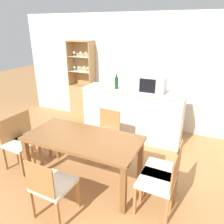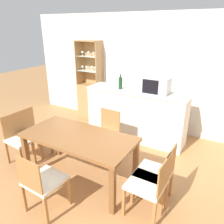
% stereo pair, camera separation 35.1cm
% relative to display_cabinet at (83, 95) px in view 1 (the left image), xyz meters
% --- Properties ---
extents(ground_plane, '(18.00, 18.00, 0.00)m').
position_rel_display_cabinet_xyz_m(ground_plane, '(1.73, -2.45, -0.60)').
color(ground_plane, '#B27A47').
extents(wall_back, '(6.80, 0.06, 2.55)m').
position_rel_display_cabinet_xyz_m(wall_back, '(1.73, 0.18, 0.68)').
color(wall_back, silver).
rests_on(wall_back, ground_plane).
extents(kitchen_counter, '(2.10, 0.55, 1.05)m').
position_rel_display_cabinet_xyz_m(kitchen_counter, '(1.52, -0.51, -0.07)').
color(kitchen_counter, silver).
rests_on(kitchen_counter, ground_plane).
extents(display_cabinet, '(0.62, 0.32, 1.94)m').
position_rel_display_cabinet_xyz_m(display_cabinet, '(0.00, 0.00, 0.00)').
color(display_cabinet, tan).
rests_on(display_cabinet, ground_plane).
extents(dining_table, '(1.69, 0.82, 0.76)m').
position_rel_display_cabinet_xyz_m(dining_table, '(1.34, -2.21, 0.07)').
color(dining_table, brown).
rests_on(dining_table, ground_plane).
extents(dining_chair_side_left_near, '(0.47, 0.47, 0.87)m').
position_rel_display_cabinet_xyz_m(dining_chair_side_left_near, '(0.16, -2.33, -0.14)').
color(dining_chair_side_left_near, beige).
rests_on(dining_chair_side_left_near, ground_plane).
extents(dining_chair_head_far, '(0.47, 0.47, 0.87)m').
position_rel_display_cabinet_xyz_m(dining_chair_head_far, '(1.35, -1.46, -0.14)').
color(dining_chair_head_far, beige).
rests_on(dining_chair_head_far, ground_plane).
extents(dining_chair_side_left_far, '(0.46, 0.46, 0.87)m').
position_rel_display_cabinet_xyz_m(dining_chair_side_left_far, '(0.16, -2.08, -0.14)').
color(dining_chair_side_left_far, beige).
rests_on(dining_chair_side_left_far, ground_plane).
extents(dining_chair_head_near, '(0.46, 0.46, 0.87)m').
position_rel_display_cabinet_xyz_m(dining_chair_head_near, '(1.34, -2.95, -0.14)').
color(dining_chair_head_near, beige).
rests_on(dining_chair_head_near, ground_plane).
extents(dining_chair_side_right_near, '(0.46, 0.46, 0.87)m').
position_rel_display_cabinet_xyz_m(dining_chair_side_right_near, '(2.53, -2.33, -0.14)').
color(dining_chair_side_right_near, beige).
rests_on(dining_chair_side_right_near, ground_plane).
extents(dining_chair_side_right_far, '(0.45, 0.45, 0.87)m').
position_rel_display_cabinet_xyz_m(dining_chair_side_right_far, '(2.53, -2.08, -0.14)').
color(dining_chair_side_right_far, beige).
rests_on(dining_chair_side_right_far, ground_plane).
extents(microwave, '(0.49, 0.35, 0.31)m').
position_rel_display_cabinet_xyz_m(microwave, '(1.91, -0.47, 0.61)').
color(microwave, '#B7BABF').
rests_on(microwave, kitchen_counter).
extents(wine_bottle, '(0.08, 0.08, 0.30)m').
position_rel_display_cabinet_xyz_m(wine_bottle, '(1.17, -0.56, 0.58)').
color(wine_bottle, '#193D23').
rests_on(wine_bottle, kitchen_counter).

